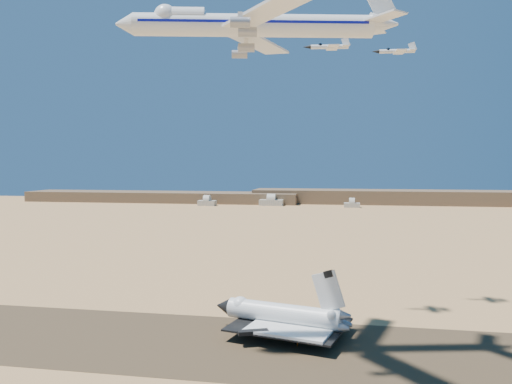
% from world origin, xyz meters
% --- Properties ---
extents(ground, '(1200.00, 1200.00, 0.00)m').
position_xyz_m(ground, '(0.00, 0.00, 0.00)').
color(ground, tan).
rests_on(ground, ground).
extents(runway, '(600.00, 50.00, 0.06)m').
position_xyz_m(runway, '(0.00, 0.00, 0.03)').
color(runway, '#4A3525').
rests_on(runway, ground).
extents(ridgeline, '(960.00, 90.00, 18.00)m').
position_xyz_m(ridgeline, '(65.32, 527.31, 7.63)').
color(ridgeline, brown).
rests_on(ridgeline, ground).
extents(hangars, '(200.50, 29.50, 30.00)m').
position_xyz_m(hangars, '(-64.00, 478.43, 4.83)').
color(hangars, '#B5B1A1').
rests_on(hangars, ground).
extents(shuttle, '(43.83, 33.46, 21.51)m').
position_xyz_m(shuttle, '(12.66, 11.06, 5.78)').
color(shuttle, silver).
rests_on(shuttle, runway).
extents(carrier_747, '(74.30, 56.16, 18.46)m').
position_xyz_m(carrier_747, '(5.15, -8.13, 88.38)').
color(carrier_747, white).
extents(crew_a, '(0.51, 0.68, 1.69)m').
position_xyz_m(crew_a, '(20.08, 4.64, 0.90)').
color(crew_a, orange).
rests_on(crew_a, runway).
extents(crew_b, '(0.58, 0.88, 1.69)m').
position_xyz_m(crew_b, '(18.25, 2.51, 0.91)').
color(crew_b, orange).
rests_on(crew_b, runway).
extents(crew_c, '(0.88, 1.08, 1.64)m').
position_xyz_m(crew_c, '(21.03, 3.94, 0.88)').
color(crew_c, orange).
rests_on(crew_c, runway).
extents(chase_jet_e, '(15.94, 8.80, 3.98)m').
position_xyz_m(chase_jet_e, '(25.23, 34.51, 91.83)').
color(chase_jet_e, white).
extents(chase_jet_f, '(15.97, 8.63, 3.98)m').
position_xyz_m(chase_jet_f, '(48.90, 51.37, 93.16)').
color(chase_jet_f, white).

